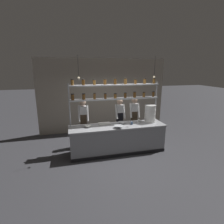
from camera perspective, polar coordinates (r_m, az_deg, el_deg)
name	(u,v)px	position (r m, az deg, el deg)	size (l,w,h in m)	color
ground_plane	(118,151)	(6.03, 1.82, -12.73)	(40.00, 40.00, 0.00)	#3D3D42
back_wall	(104,95)	(7.66, -2.71, 5.42)	(5.53, 0.12, 3.14)	#9E9384
prep_counter	(118,139)	(5.84, 1.86, -8.71)	(3.13, 0.76, 0.92)	gray
spice_shelf_unit	(115,93)	(5.76, 0.98, 6.13)	(3.01, 0.28, 2.41)	#ADAFB5
chef_left	(83,120)	(6.17, -9.29, -2.44)	(0.37, 0.31, 1.70)	black
chef_center	(120,117)	(6.48, 2.54, -1.78)	(0.36, 0.29, 1.66)	black
chef_right	(134,116)	(6.61, 7.23, -1.36)	(0.38, 0.31, 1.69)	black
container_stack	(150,114)	(6.11, 12.33, -0.50)	(0.38, 0.38, 0.59)	white
cutting_board	(104,124)	(5.82, -2.47, -3.84)	(0.40, 0.26, 0.02)	silver
prep_bowl_near_left	(122,123)	(5.82, 3.21, -3.61)	(0.25, 0.25, 0.07)	silver
prep_bowl_center_front	(88,126)	(5.56, -7.90, -4.62)	(0.23, 0.23, 0.06)	silver
prep_bowl_center_back	(119,127)	(5.43, 2.18, -4.86)	(0.29, 0.29, 0.08)	silver
serving_cup_front	(139,121)	(6.04, 8.70, -2.90)	(0.08, 0.08, 0.11)	silver
serving_cup_by_board	(132,123)	(5.79, 6.45, -3.64)	(0.07, 0.07, 0.09)	#334C70
pendant_light_row	(118,76)	(5.39, 2.10, 11.54)	(2.45, 0.07, 0.67)	black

